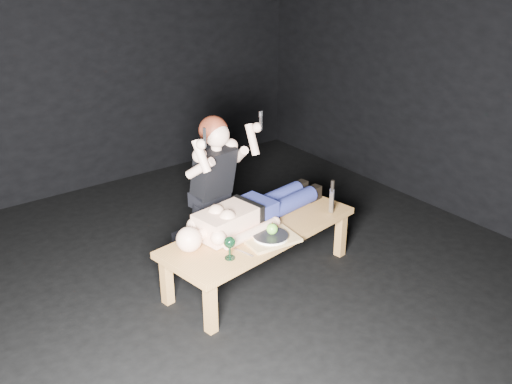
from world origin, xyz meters
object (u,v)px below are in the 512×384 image
table (260,253)px  kneeling_woman (208,185)px  lying_man (253,208)px  serving_tray (271,239)px  goblet (230,248)px  carving_knife (332,197)px

table → kneeling_woman: kneeling_woman is taller
lying_man → serving_tray: size_ratio=3.86×
lying_man → goblet: 0.60m
table → lying_man: 0.37m
kneeling_woman → table: bearing=-85.5°
serving_tray → goblet: (-0.40, -0.03, 0.08)m
carving_knife → kneeling_woman: bearing=128.1°
lying_man → carving_knife: carving_knife is taller
lying_man → goblet: bearing=-151.5°
lying_man → goblet: (-0.48, -0.36, -0.03)m
table → serving_tray: (-0.05, -0.20, 0.24)m
lying_man → serving_tray: 0.35m
goblet → carving_knife: bearing=4.8°
lying_man → serving_tray: bearing=-111.8°
lying_man → kneeling_woman: kneeling_woman is taller
lying_man → carving_knife: (0.61, -0.27, 0.03)m
table → kneeling_woman: size_ratio=1.26×
serving_tray → lying_man: bearing=76.8°
table → carving_knife: bearing=-21.4°
kneeling_woman → lying_man: bearing=-78.9°
lying_man → carving_knife: bearing=-32.5°
table → lying_man: lying_man is taller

